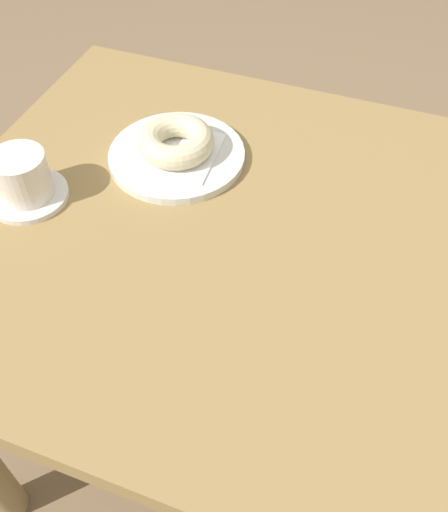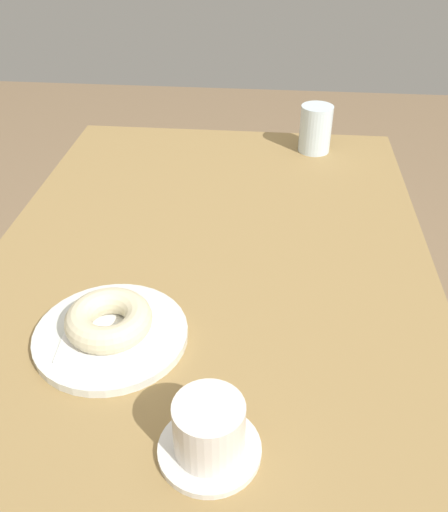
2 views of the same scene
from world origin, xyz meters
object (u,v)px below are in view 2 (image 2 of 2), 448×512
(coffee_cup, at_px, (209,432))
(water_glass, at_px, (316,129))
(plate_sugar_ring, at_px, (111,335))
(donut_sugar_ring, at_px, (109,320))

(coffee_cup, bearing_deg, water_glass, 169.99)
(plate_sugar_ring, distance_m, donut_sugar_ring, 0.03)
(donut_sugar_ring, bearing_deg, coffee_cup, 42.99)
(donut_sugar_ring, xyz_separation_m, water_glass, (-0.68, 0.31, 0.02))
(plate_sugar_ring, xyz_separation_m, donut_sugar_ring, (0.00, 0.00, 0.03))
(coffee_cup, bearing_deg, donut_sugar_ring, -137.01)
(water_glass, relative_size, coffee_cup, 0.90)
(plate_sugar_ring, distance_m, water_glass, 0.75)
(plate_sugar_ring, relative_size, donut_sugar_ring, 1.79)
(plate_sugar_ring, xyz_separation_m, water_glass, (-0.68, 0.31, 0.05))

